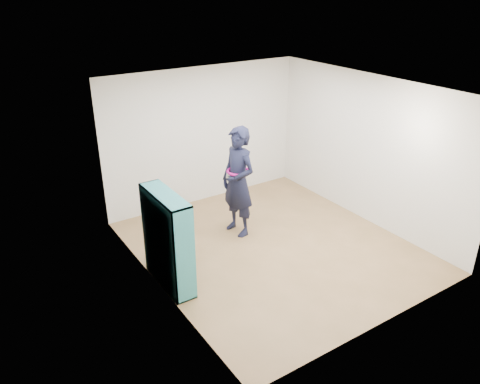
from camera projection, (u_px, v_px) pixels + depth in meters
floor at (273, 247)px, 7.67m from camera, size 4.50×4.50×0.00m
ceiling at (279, 89)px, 6.59m from camera, size 4.50×4.50×0.00m
wall_left at (155, 206)px, 6.13m from camera, size 0.02×4.50×2.60m
wall_right at (368, 150)px, 8.13m from camera, size 0.02×4.50×2.60m
wall_back at (204, 136)px, 8.84m from camera, size 4.00×0.02×2.60m
wall_front at (393, 236)px, 5.42m from camera, size 4.00×0.02×2.60m
bookshelf at (166, 242)px, 6.48m from camera, size 0.31×1.06×1.41m
person at (238, 182)px, 7.75m from camera, size 0.54×0.74×1.88m
smartphone at (228, 176)px, 7.68m from camera, size 0.02×0.09×0.13m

